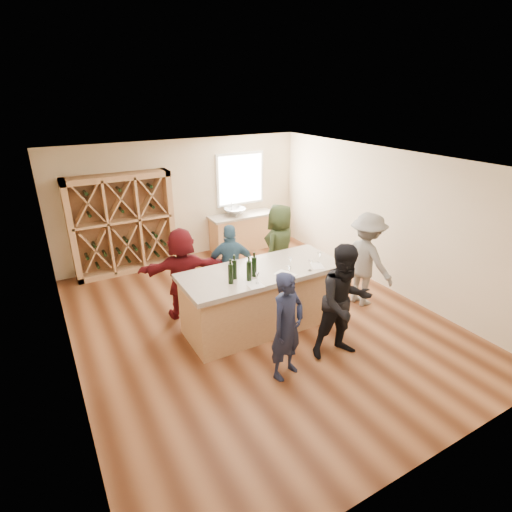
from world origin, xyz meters
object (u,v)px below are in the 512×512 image
person_far_right (280,248)px  person_near_right (344,302)px  sink (235,212)px  person_far_mid (231,266)px  person_far_left (183,273)px  wine_bottle_b (231,274)px  wine_bottle_c (234,269)px  person_near_left (287,326)px  tasting_counter_base (262,300)px  wine_rack (123,225)px  wine_bottle_d (249,271)px  wine_bottle_e (254,267)px  person_server (366,260)px

person_far_right → person_near_right: bearing=53.4°
sink → person_far_mid: 2.82m
person_far_right → person_far_left: 2.05m
person_far_mid → person_far_right: bearing=-149.9°
wine_bottle_b → wine_bottle_c: wine_bottle_b is taller
person_near_right → person_far_right: size_ratio=1.02×
wine_bottle_c → person_near_left: person_near_left is taller
tasting_counter_base → person_near_left: size_ratio=1.62×
sink → person_near_left: size_ratio=0.34×
wine_rack → person_near_left: (1.14, -4.75, -0.30)m
tasting_counter_base → wine_rack: bearing=113.2°
wine_bottle_b → person_near_left: size_ratio=0.20×
person_far_left → wine_bottle_d: bearing=130.8°
wine_bottle_e → person_near_left: person_near_left is taller
wine_rack → person_server: 5.17m
wine_bottle_d → person_far_mid: 1.28m
wine_rack → person_near_right: wine_rack is taller
person_near_left → person_far_right: person_far_right is taller
wine_bottle_b → person_far_left: size_ratio=0.19×
wine_bottle_c → person_far_mid: person_far_mid is taller
wine_bottle_c → tasting_counter_base: bearing=9.1°
wine_rack → wine_bottle_b: size_ratio=6.79×
wine_bottle_d → person_far_mid: bearing=77.3°
sink → person_far_mid: bearing=-118.2°
wine_bottle_e → person_far_right: (1.26, 1.21, -0.35)m
person_near_left → person_server: bearing=5.6°
wine_bottle_d → wine_bottle_b: bearing=169.2°
person_far_mid → person_far_right: person_far_right is taller
person_near_left → person_far_mid: bearing=66.8°
tasting_counter_base → person_far_right: (1.03, 1.05, 0.39)m
person_server → person_far_mid: bearing=55.3°
tasting_counter_base → wine_bottle_d: (-0.38, -0.26, 0.74)m
tasting_counter_base → wine_bottle_e: bearing=-145.3°
wine_bottle_d → person_far_right: person_far_right is taller
person_far_left → person_near_right: bearing=140.1°
wine_bottle_b → person_near_left: bearing=-73.1°
wine_bottle_e → person_far_left: 1.47m
wine_bottle_d → tasting_counter_base: bearing=34.3°
wine_rack → tasting_counter_base: wine_rack is taller
person_near_left → person_server: 2.65m
person_server → person_far_left: bearing=61.1°
wine_bottle_d → person_far_right: size_ratio=0.18×
wine_bottle_c → wine_bottle_d: size_ratio=0.99×
wine_bottle_d → wine_bottle_e: 0.18m
wine_bottle_c → wine_bottle_d: 0.24m
sink → wine_bottle_e: wine_bottle_e is taller
person_far_mid → person_server: bearing=175.8°
wine_rack → wine_bottle_d: bearing=-73.5°
wine_bottle_b → wine_bottle_e: (0.44, 0.04, 0.00)m
person_near_right → sink: bearing=94.0°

